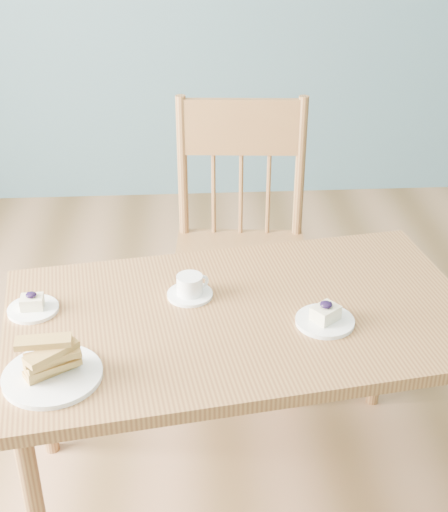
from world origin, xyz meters
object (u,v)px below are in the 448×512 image
at_px(dining_chair, 241,246).
at_px(cheesecake_plate_far, 33,306).
at_px(coffee_cup, 190,287).
at_px(dining_table, 241,332).
at_px(biscotti_plate, 51,366).
at_px(cheesecake_plate_near, 325,318).

bearing_deg(dining_chair, cheesecake_plate_far, -131.08).
bearing_deg(dining_chair, coffee_cup, -104.35).
bearing_deg(cheesecake_plate_far, dining_table, -4.13).
bearing_deg(cheesecake_plate_far, biscotti_plate, -72.05).
bearing_deg(cheesecake_plate_near, dining_chair, 102.91).
bearing_deg(cheesecake_plate_far, dining_chair, 44.40).
bearing_deg(dining_table, cheesecake_plate_far, 167.18).
bearing_deg(dining_chair, cheesecake_plate_near, -72.57).
relative_size(cheesecake_plate_near, cheesecake_plate_far, 1.14).
distance_m(dining_chair, biscotti_plate, 1.04).
distance_m(coffee_cup, biscotti_plate, 0.47).
relative_size(dining_chair, coffee_cup, 8.09).
xyz_separation_m(cheesecake_plate_near, cheesecake_plate_far, (-0.77, 0.11, -0.00)).
relative_size(dining_chair, cheesecake_plate_near, 6.63).
bearing_deg(dining_table, coffee_cup, 137.75).
bearing_deg(coffee_cup, biscotti_plate, -155.51).
bearing_deg(biscotti_plate, cheesecake_plate_far, 107.95).
xyz_separation_m(cheesecake_plate_near, coffee_cup, (-0.35, 0.16, 0.01)).
distance_m(dining_chair, cheesecake_plate_near, 0.74).
distance_m(dining_chair, cheesecake_plate_far, 0.87).
distance_m(dining_table, biscotti_plate, 0.54).
distance_m(cheesecake_plate_far, coffee_cup, 0.43).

